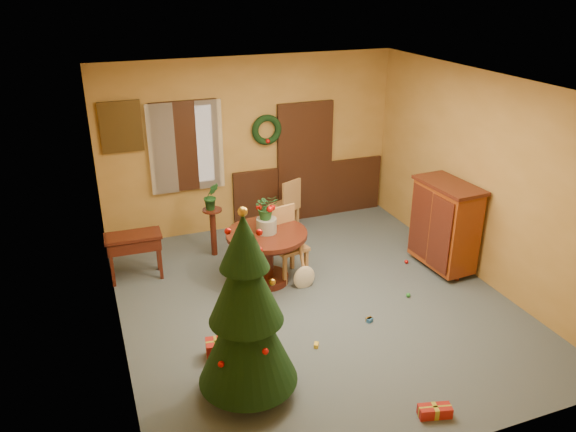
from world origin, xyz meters
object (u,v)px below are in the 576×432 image
christmas_tree (246,311)px  sideboard (445,224)px  chair_near (285,240)px  writing_desk (134,245)px  dining_table (267,247)px

christmas_tree → sideboard: size_ratio=1.58×
chair_near → writing_desk: 2.16m
dining_table → sideboard: size_ratio=0.84×
writing_desk → sideboard: sideboard is taller
writing_desk → chair_near: bearing=-18.2°
chair_near → christmas_tree: size_ratio=0.49×
writing_desk → sideboard: 4.50m
sideboard → christmas_tree: bearing=-155.3°
dining_table → sideboard: 2.63m
chair_near → christmas_tree: (-1.25, -2.23, 0.45)m
chair_near → sideboard: sideboard is taller
christmas_tree → chair_near: bearing=60.7°
chair_near → writing_desk: (-2.05, 0.67, -0.03)m
dining_table → writing_desk: 1.90m
dining_table → writing_desk: size_ratio=1.43×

